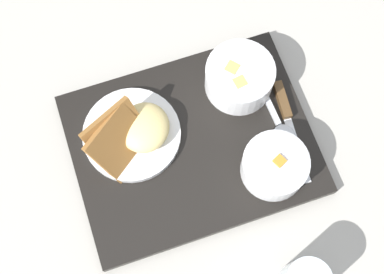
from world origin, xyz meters
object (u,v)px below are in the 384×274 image
object	(u,v)px
plate_main	(133,133)
bowl_salad	(275,165)
knife	(286,111)
spoon	(279,124)
bowl_soup	(240,76)

from	to	relation	value
plate_main	bowl_salad	bearing A→B (deg)	152.50
knife	spoon	world-z (taller)	knife
bowl_salad	knife	world-z (taller)	bowl_salad
bowl_soup	spoon	xyz separation A→B (m)	(-0.05, 0.09, -0.03)
bowl_soup	plate_main	size ratio (longest dim) A/B	0.71
bowl_salad	plate_main	distance (m)	0.25
plate_main	bowl_soup	bearing A→B (deg)	-164.88
bowl_salad	bowl_soup	xyz separation A→B (m)	(0.01, -0.17, 0.00)
bowl_soup	knife	distance (m)	0.10
bowl_soup	spoon	world-z (taller)	bowl_soup
bowl_salad	knife	xyz separation A→B (m)	(-0.05, -0.10, -0.02)
knife	spoon	xyz separation A→B (m)	(0.02, 0.02, -0.00)
plate_main	knife	size ratio (longest dim) A/B	0.91
bowl_salad	plate_main	size ratio (longest dim) A/B	0.65
bowl_salad	spoon	size ratio (longest dim) A/B	0.70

